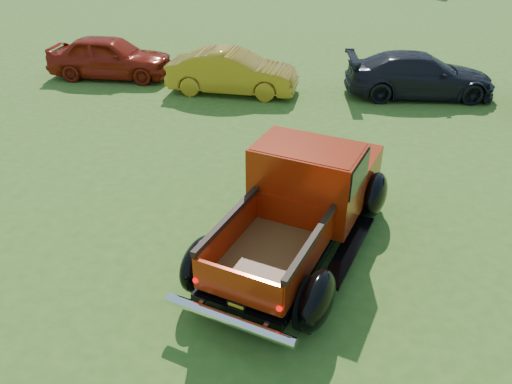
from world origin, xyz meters
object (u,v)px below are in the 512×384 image
at_px(show_car_yellow, 232,72).
at_px(show_car_grey, 419,75).
at_px(pickup_truck, 306,197).
at_px(show_car_red, 110,57).

distance_m(show_car_yellow, show_car_grey, 5.68).
bearing_deg(pickup_truck, show_car_yellow, 127.34).
bearing_deg(show_car_red, show_car_grey, -92.49).
distance_m(pickup_truck, show_car_yellow, 7.92).
bearing_deg(show_car_grey, show_car_yellow, 89.57).
xyz_separation_m(pickup_truck, show_car_red, (-7.30, 8.15, -0.17)).
bearing_deg(show_car_red, pickup_truck, -140.32).
xyz_separation_m(show_car_red, show_car_yellow, (4.36, -0.80, -0.04)).
height_order(pickup_truck, show_car_grey, pickup_truck).
relative_size(pickup_truck, show_car_grey, 1.17).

